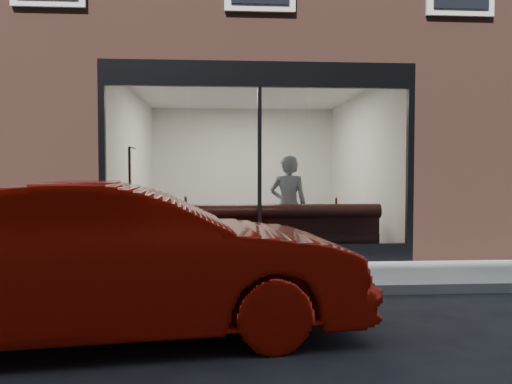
{
  "coord_description": "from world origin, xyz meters",
  "views": [
    {
      "loc": [
        -0.61,
        -5.85,
        1.48
      ],
      "look_at": [
        -0.03,
        2.4,
        1.13
      ],
      "focal_mm": 35.0,
      "sensor_mm": 36.0,
      "label": 1
    }
  ],
  "objects": [
    {
      "name": "sidewalk_near",
      "position": [
        0.0,
        1.0,
        0.01
      ],
      "size": [
        40.0,
        2.0,
        0.01
      ],
      "primitive_type": "cube",
      "color": "gray",
      "rests_on": "ground"
    },
    {
      "name": "cafe_floor",
      "position": [
        0.0,
        5.0,
        0.02
      ],
      "size": [
        6.0,
        6.0,
        0.0
      ],
      "primitive_type": "plane",
      "color": "#2D2D30",
      "rests_on": "ground"
    },
    {
      "name": "cafe_wall_left",
      "position": [
        -2.49,
        5.0,
        1.6
      ],
      "size": [
        0.0,
        6.0,
        6.0
      ],
      "primitive_type": "plane",
      "rotation": [
        1.57,
        0.0,
        1.57
      ],
      "color": "silver",
      "rests_on": "ground"
    },
    {
      "name": "storefront_header",
      "position": [
        0.0,
        2.05,
        3.0
      ],
      "size": [
        5.0,
        0.1,
        0.4
      ],
      "primitive_type": "cube",
      "color": "black",
      "rests_on": "host_building_upper"
    },
    {
      "name": "cafe_chair_left",
      "position": [
        -1.53,
        4.38,
        0.24
      ],
      "size": [
        0.45,
        0.45,
        0.04
      ],
      "primitive_type": "cube",
      "rotation": [
        0.0,
        0.0,
        3.25
      ],
      "color": "black",
      "rests_on": "cafe_floor"
    },
    {
      "name": "host_building_backfill",
      "position": [
        0.0,
        11.0,
        1.6
      ],
      "size": [
        5.0,
        6.0,
        3.2
      ],
      "primitive_type": "cube",
      "color": "#563226",
      "rests_on": "ground"
    },
    {
      "name": "host_building_pier_left",
      "position": [
        -3.75,
        8.0,
        1.6
      ],
      "size": [
        2.5,
        12.0,
        3.2
      ],
      "primitive_type": "cube",
      "color": "#563226",
      "rests_on": "ground"
    },
    {
      "name": "cafe_wall_right",
      "position": [
        2.49,
        5.0,
        1.6
      ],
      "size": [
        0.0,
        6.0,
        6.0
      ],
      "primitive_type": "plane",
      "rotation": [
        1.57,
        0.0,
        -1.57
      ],
      "color": "silver",
      "rests_on": "ground"
    },
    {
      "name": "ground",
      "position": [
        0.0,
        0.0,
        0.0
      ],
      "size": [
        120.0,
        120.0,
        0.0
      ],
      "primitive_type": "plane",
      "color": "black",
      "rests_on": "ground"
    },
    {
      "name": "cafe_chair_right",
      "position": [
        1.47,
        3.87,
        0.24
      ],
      "size": [
        0.49,
        0.49,
        0.04
      ],
      "primitive_type": "cube",
      "rotation": [
        0.0,
        0.0,
        2.9
      ],
      "color": "black",
      "rests_on": "cafe_floor"
    },
    {
      "name": "cafe_table_right",
      "position": [
        1.73,
        3.42,
        0.74
      ],
      "size": [
        0.82,
        0.82,
        0.04
      ],
      "primitive_type": "cube",
      "rotation": [
        0.0,
        0.0,
        -0.22
      ],
      "color": "black",
      "rests_on": "cafe_floor"
    },
    {
      "name": "storefront_mullion",
      "position": [
        0.0,
        2.05,
        1.55
      ],
      "size": [
        0.06,
        0.1,
        2.5
      ],
      "primitive_type": "cube",
      "color": "black",
      "rests_on": "storefront_kick"
    },
    {
      "name": "host_building_pier_right",
      "position": [
        3.75,
        8.0,
        1.6
      ],
      "size": [
        2.5,
        12.0,
        3.2
      ],
      "primitive_type": "cube",
      "color": "#563226",
      "rests_on": "ground"
    },
    {
      "name": "wall_poster",
      "position": [
        -2.45,
        4.77,
        1.51
      ],
      "size": [
        0.02,
        0.64,
        0.86
      ],
      "primitive_type": "cube",
      "color": "white",
      "rests_on": "cafe_wall_left"
    },
    {
      "name": "storefront_glass",
      "position": [
        0.0,
        2.02,
        1.55
      ],
      "size": [
        4.8,
        0.0,
        4.8
      ],
      "primitive_type": "plane",
      "rotation": [
        1.57,
        0.0,
        0.0
      ],
      "color": "white",
      "rests_on": "storefront_kick"
    },
    {
      "name": "storefront_kick",
      "position": [
        0.0,
        2.05,
        0.15
      ],
      "size": [
        5.0,
        0.1,
        0.3
      ],
      "primitive_type": "cube",
      "color": "black",
      "rests_on": "ground"
    },
    {
      "name": "parked_car",
      "position": [
        -1.45,
        -1.42,
        0.69
      ],
      "size": [
        4.35,
        1.98,
        1.38
      ],
      "primitive_type": "imported",
      "rotation": [
        0.0,
        0.0,
        1.7
      ],
      "color": "#A81005",
      "rests_on": "ground"
    },
    {
      "name": "cafe_wall_back",
      "position": [
        0.0,
        7.99,
        1.6
      ],
      "size": [
        5.0,
        0.0,
        5.0
      ],
      "primitive_type": "plane",
      "rotation": [
        1.57,
        0.0,
        0.0
      ],
      "color": "silver",
      "rests_on": "ground"
    },
    {
      "name": "cafe_table_left",
      "position": [
        -1.56,
        3.4,
        0.74
      ],
      "size": [
        0.76,
        0.76,
        0.04
      ],
      "primitive_type": "cube",
      "rotation": [
        0.0,
        0.0,
        0.38
      ],
      "color": "black",
      "rests_on": "cafe_floor"
    },
    {
      "name": "cafe_ceiling",
      "position": [
        0.0,
        5.0,
        3.19
      ],
      "size": [
        6.0,
        6.0,
        0.0
      ],
      "primitive_type": "plane",
      "rotation": [
        3.14,
        0.0,
        0.0
      ],
      "color": "white",
      "rests_on": "host_building_upper"
    },
    {
      "name": "kerb_near",
      "position": [
        0.0,
        -0.05,
        0.06
      ],
      "size": [
        40.0,
        0.1,
        0.12
      ],
      "primitive_type": "cube",
      "color": "gray",
      "rests_on": "ground"
    },
    {
      "name": "banquette",
      "position": [
        0.0,
        2.45,
        0.23
      ],
      "size": [
        4.0,
        0.55,
        0.45
      ],
      "primitive_type": "cube",
      "color": "#331412",
      "rests_on": "cafe_floor"
    },
    {
      "name": "person",
      "position": [
        0.54,
        2.63,
        0.87
      ],
      "size": [
        0.7,
        0.52,
        1.75
      ],
      "primitive_type": "imported",
      "rotation": [
        0.0,
        0.0,
        2.97
      ],
      "color": "#A3C1D3",
      "rests_on": "cafe_floor"
    }
  ]
}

